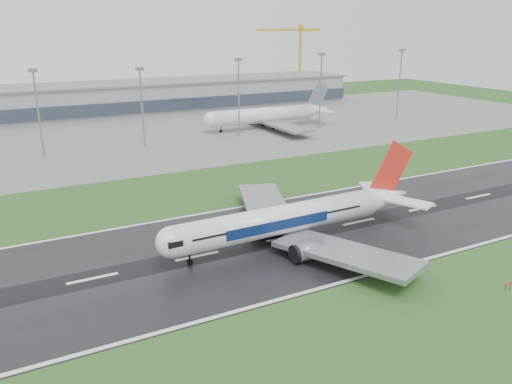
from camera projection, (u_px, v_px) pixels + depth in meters
ground at (359, 222)px, 116.14m from camera, size 520.00×520.00×0.00m
runway at (359, 222)px, 116.13m from camera, size 400.00×45.00×0.10m
apron at (180, 130)px, 221.51m from camera, size 400.00×130.00×0.08m
terminal at (142, 97)px, 269.77m from camera, size 240.00×36.00×15.00m
main_airliner at (298, 200)px, 103.35m from camera, size 62.22×59.38×18.00m
parked_airliner at (267, 107)px, 223.02m from camera, size 64.45×60.04×18.83m
tower_crane at (300, 61)px, 325.79m from camera, size 45.54×3.01×44.87m
floodmast_1 at (39, 116)px, 170.37m from camera, size 0.64×0.64×28.94m
floodmast_2 at (142, 109)px, 186.16m from camera, size 0.64×0.64×28.24m
floodmast_3 at (239, 100)px, 203.28m from camera, size 0.64×0.64×30.45m
floodmast_4 at (320, 93)px, 220.61m from camera, size 0.64×0.64×31.66m
floodmast_5 at (399, 86)px, 240.44m from camera, size 0.64×0.64×32.42m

